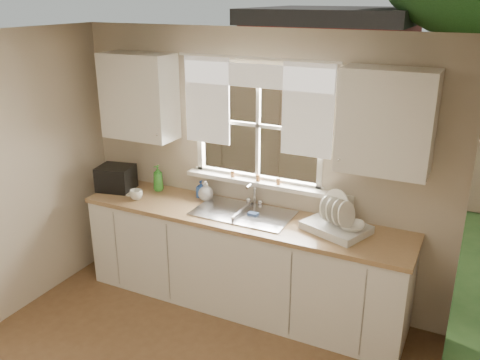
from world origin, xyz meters
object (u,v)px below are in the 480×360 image
at_px(soap_bottle_a, 158,178).
at_px(black_appliance, 116,178).
at_px(cup, 136,195).
at_px(dish_rack, 336,223).

relative_size(soap_bottle_a, black_appliance, 0.79).
bearing_deg(soap_bottle_a, cup, -90.39).
distance_m(soap_bottle_a, black_appliance, 0.42).
relative_size(dish_rack, black_appliance, 1.79).
xyz_separation_m(soap_bottle_a, black_appliance, (-0.39, -0.17, -0.01)).
distance_m(soap_bottle_a, cup, 0.31).
xyz_separation_m(dish_rack, soap_bottle_a, (-1.85, 0.12, 0.06)).
bearing_deg(cup, dish_rack, 25.14).
bearing_deg(dish_rack, black_appliance, -178.81).
bearing_deg(dish_rack, cup, -174.70).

